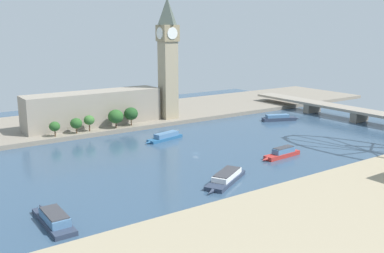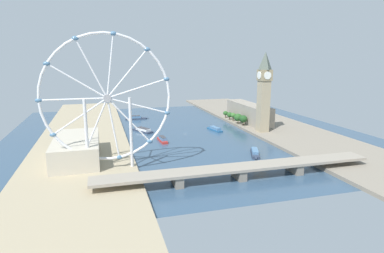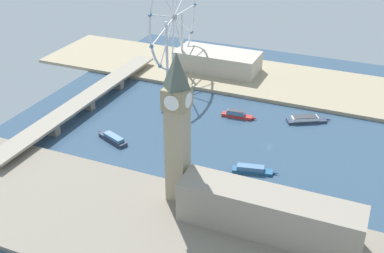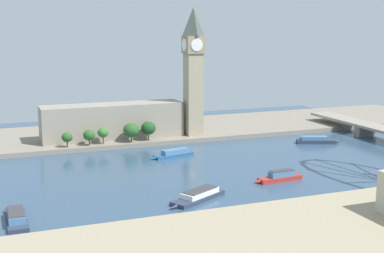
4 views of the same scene
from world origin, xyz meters
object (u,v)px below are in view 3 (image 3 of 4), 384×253
object	(u,v)px
river_bridge	(85,100)
tour_boat_2	(113,138)
riverside_hall	(217,61)
tour_boat_3	(306,119)
tour_boat_0	(237,115)
ferris_wheel	(174,18)
clock_tower	(177,127)
parliament_block	(268,213)
tour_boat_1	(252,169)

from	to	relation	value
river_bridge	tour_boat_2	size ratio (longest dim) A/B	6.95
riverside_hall	tour_boat_3	world-z (taller)	riverside_hall
river_bridge	tour_boat_0	distance (m)	125.58
riverside_hall	tour_boat_0	world-z (taller)	riverside_hall
tour_boat_0	ferris_wheel	bearing A→B (deg)	141.47
ferris_wheel	tour_boat_3	world-z (taller)	ferris_wheel
clock_tower	river_bridge	bearing A→B (deg)	55.77
parliament_block	tour_boat_0	xyz separation A→B (m)	(127.92, 59.78, -12.85)
ferris_wheel	tour_boat_3	size ratio (longest dim) A/B	3.02
clock_tower	tour_boat_3	size ratio (longest dim) A/B	2.66
clock_tower	tour_boat_0	xyz separation A→B (m)	(118.15, 2.61, -47.90)
clock_tower	tour_boat_1	size ratio (longest dim) A/B	2.93
tour_boat_0	tour_boat_2	world-z (taller)	tour_boat_0
tour_boat_1	tour_boat_2	xyz separation A→B (m)	(-0.75, 105.68, 0.16)
clock_tower	tour_boat_2	xyz separation A→B (m)	(46.18, 74.07, -48.01)
riverside_hall	tour_boat_2	distance (m)	156.52
tour_boat_0	tour_boat_1	size ratio (longest dim) A/B	0.94
ferris_wheel	tour_boat_0	xyz separation A→B (m)	(-55.94, -80.75, -54.80)
tour_boat_1	tour_boat_3	bearing A→B (deg)	65.69
ferris_wheel	riverside_hall	size ratio (longest dim) A/B	1.30
clock_tower	parliament_block	size ratio (longest dim) A/B	0.92
riverside_hall	tour_boat_3	distance (m)	122.00
river_bridge	tour_boat_3	size ratio (longest dim) A/B	6.24
tour_boat_1	tour_boat_2	size ratio (longest dim) A/B	1.02
river_bridge	riverside_hall	bearing A→B (deg)	-31.80
tour_boat_0	tour_boat_1	world-z (taller)	tour_boat_0
ferris_wheel	tour_boat_3	bearing A→B (deg)	-107.54
tour_boat_1	tour_boat_3	distance (m)	87.04
parliament_block	tour_boat_1	xyz separation A→B (m)	(56.70, 25.56, -13.12)
parliament_block	ferris_wheel	bearing A→B (deg)	37.39
clock_tower	tour_boat_1	distance (m)	74.31
tour_boat_2	tour_boat_3	xyz separation A→B (m)	(85.93, -123.58, -0.12)
river_bridge	tour_boat_1	distance (m)	159.37
clock_tower	tour_boat_3	bearing A→B (deg)	-20.54
tour_boat_1	river_bridge	bearing A→B (deg)	154.14
parliament_block	tour_boat_0	distance (m)	141.79
tour_boat_0	tour_boat_2	distance (m)	101.43
parliament_block	tour_boat_2	distance (m)	143.26
tour_boat_3	parliament_block	bearing A→B (deg)	-116.02
clock_tower	tour_boat_3	distance (m)	149.06
ferris_wheel	tour_boat_2	distance (m)	139.51
ferris_wheel	riverside_hall	bearing A→B (deg)	-50.70
ferris_wheel	tour_boat_0	size ratio (longest dim) A/B	3.54
clock_tower	ferris_wheel	size ratio (longest dim) A/B	0.88
tour_boat_0	tour_boat_3	size ratio (longest dim) A/B	0.85
river_bridge	tour_boat_1	bearing A→B (deg)	-103.42
parliament_block	riverside_hall	xyz separation A→B (m)	(210.43, 108.08, -3.05)
parliament_block	tour_boat_1	bearing A→B (deg)	24.27
parliament_block	river_bridge	size ratio (longest dim) A/B	0.46
clock_tower	river_bridge	distance (m)	155.16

